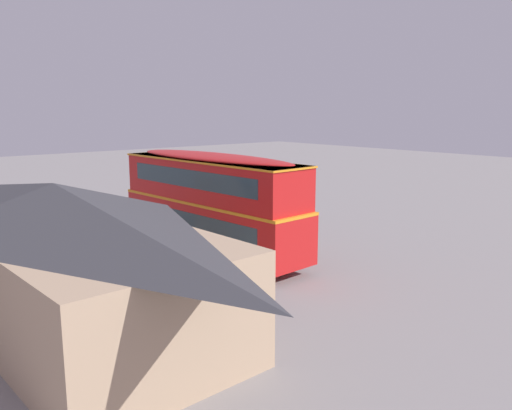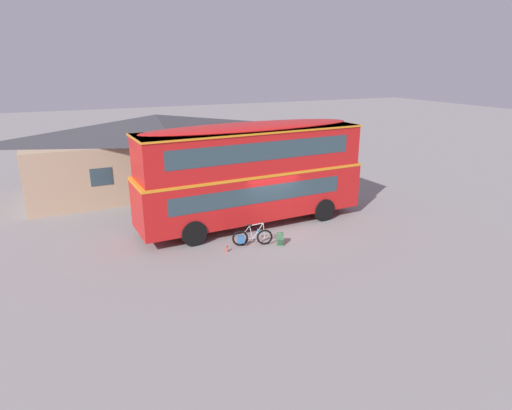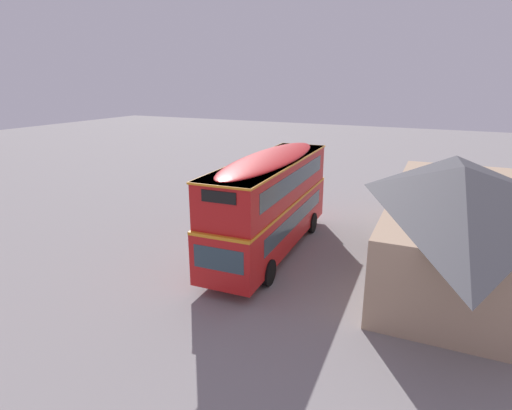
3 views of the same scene
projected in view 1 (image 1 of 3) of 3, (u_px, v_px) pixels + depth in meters
ground_plane at (223, 249)px, 25.45m from camera, size 120.00×120.00×0.00m
double_decker_bus at (211, 200)px, 23.90m from camera, size 10.83×3.06×4.79m
touring_bicycle at (265, 243)px, 25.03m from camera, size 1.66×0.64×1.04m
backpack_on_ground at (257, 239)px, 26.18m from camera, size 0.37×0.37×0.57m
water_bottle_red_squeeze at (285, 252)px, 24.34m from camera, size 0.08×0.08×0.26m
pub_building at (58, 249)px, 16.88m from camera, size 15.18×6.39×4.45m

